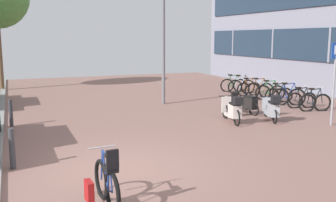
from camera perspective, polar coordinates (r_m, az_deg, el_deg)
name	(u,v)px	position (r m, az deg, el deg)	size (l,w,h in m)	color
ground	(177,162)	(8.86, 1.35, -9.11)	(21.00, 40.00, 0.13)	#35332E
bicycle_foreground	(105,183)	(6.60, -9.35, -12.05)	(0.64, 1.36, 1.09)	black
bicycle_rack_00	(315,102)	(15.63, 21.10, -0.20)	(1.30, 0.49, 0.98)	black
bicycle_rack_01	(302,100)	(16.17, 19.37, 0.14)	(1.23, 0.50, 0.93)	black
bicycle_rack_02	(288,97)	(16.67, 17.59, 0.62)	(1.33, 0.67, 1.03)	black
bicycle_rack_03	(279,95)	(17.27, 16.24, 0.88)	(1.29, 0.47, 0.93)	black
bicycle_rack_04	(270,92)	(17.89, 15.01, 1.27)	(1.25, 0.64, 0.98)	black
bicycle_rack_05	(259,90)	(18.42, 13.49, 1.60)	(1.38, 0.54, 1.02)	black
bicycle_rack_06	(249,89)	(18.96, 11.98, 1.81)	(1.29, 0.48, 0.95)	black
bicycle_rack_07	(241,86)	(19.59, 10.93, 2.15)	(1.42, 0.48, 1.02)	black
bicycle_rack_08	(233,85)	(20.19, 9.77, 2.36)	(1.29, 0.63, 0.98)	black
scooter_near	(272,108)	(13.34, 15.30, -1.09)	(0.88, 1.56, 0.96)	black
scooter_mid	(246,103)	(14.48, 11.55, -0.36)	(0.57, 1.69, 0.77)	black
scooter_far	(233,110)	(12.76, 9.68, -1.31)	(0.69, 1.71, 0.97)	black
parking_sign	(335,75)	(13.15, 23.66, 3.56)	(0.40, 0.07, 2.64)	gray
lamp_post	(163,34)	(16.00, -0.69, 9.95)	(0.20, 0.52, 5.23)	slate
bollard_near	(12,149)	(8.87, -22.30, -6.63)	(0.12, 0.12, 0.89)	#38383D
bollard_far	(11,113)	(13.06, -22.47, -1.66)	(0.12, 0.12, 0.88)	#38383D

